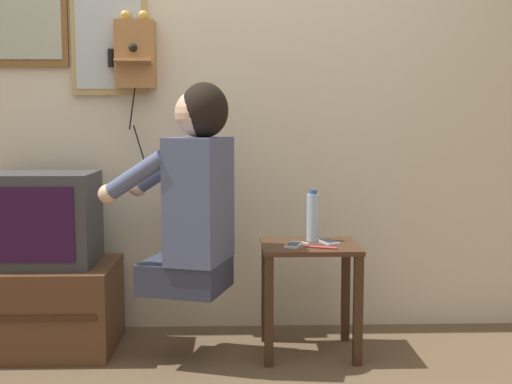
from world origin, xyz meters
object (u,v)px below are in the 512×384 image
Objects in this scene: cell_phone_held at (294,245)px; cell_phone_spare at (328,242)px; wall_phone_antique at (135,53)px; framed_picture at (26,13)px; toothbrush at (317,247)px; person at (194,192)px; wall_mirror at (109,35)px; water_bottle at (313,217)px; television at (35,219)px.

cell_phone_held is 1.00× the size of cell_phone_spare.
wall_phone_antique is 1.26m from cell_phone_held.
toothbrush is at bearing -19.06° from framed_picture.
cell_phone_held is at bearing -18.36° from framed_picture.
cell_phone_held is at bearing -27.09° from wall_phone_antique.
person is 6.86× the size of cell_phone_spare.
framed_picture is 1.90m from cell_phone_spare.
toothbrush is (1.01, -0.49, -1.00)m from wall_mirror.
wall_mirror is 4.42× the size of cell_phone_held.
cell_phone_held is 0.55× the size of water_bottle.
cell_phone_held is at bearing -127.79° from water_bottle.
framed_picture reaches higher than water_bottle.
wall_mirror is 2.44× the size of water_bottle.
framed_picture is at bearing -178.49° from cell_phone_held.
framed_picture is at bearing 77.49° from person.
television reaches higher than cell_phone_held.
cell_phone_spare is (0.94, -0.33, -0.91)m from wall_phone_antique.
person is 1.64× the size of television.
wall_mirror is (0.41, -0.00, -0.11)m from framed_picture.
cell_phone_spare is at bearing -62.62° from person.
wall_mirror is (-0.14, 0.04, 0.10)m from wall_phone_antique.
framed_picture reaches higher than cell_phone_spare.
framed_picture reaches higher than television.
wall_phone_antique is at bearing 172.78° from cell_phone_held.
cell_phone_held is at bearing -6.63° from television.
television is 1.40m from cell_phone_spare.
wall_phone_antique reaches higher than toothbrush.
water_bottle is at bearing -0.39° from television.
person is 3.80× the size of water_bottle.
cell_phone_spare is at bearing -18.90° from wall_mirror.
toothbrush is (1.43, -0.49, -1.11)m from framed_picture.
water_bottle is at bearing -12.09° from framed_picture.
cell_phone_spare is (0.17, 0.07, 0.00)m from cell_phone_held.
person is at bearing -161.91° from water_bottle.
person is 6.15× the size of toothbrush.
water_bottle is at bearing -16.63° from wall_mirror.
television is 0.96m from wall_phone_antique.
cell_phone_held is (1.33, -0.44, -1.11)m from framed_picture.
framed_picture reaches higher than wall_mirror.
wall_phone_antique is 1.26× the size of wall_mirror.
person is 1.32m from framed_picture.
wall_phone_antique is 5.55× the size of cell_phone_spare.
water_bottle is at bearing -55.04° from person.
toothbrush is at bearing -90.85° from water_bottle.
framed_picture is (-0.87, 0.49, 0.86)m from person.
wall_mirror is 1.52m from cell_phone_spare.
water_bottle is (-0.07, 0.07, 0.11)m from cell_phone_spare.
television is at bearing -137.24° from wall_mirror.
wall_phone_antique is 1.42× the size of framed_picture.
television is 1.07× the size of framed_picture.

